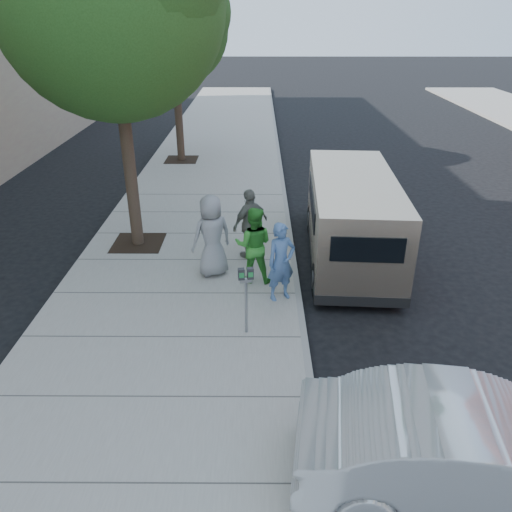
% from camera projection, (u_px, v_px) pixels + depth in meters
% --- Properties ---
extents(ground, '(120.00, 120.00, 0.00)m').
position_uv_depth(ground, '(227.00, 299.00, 10.09)').
color(ground, black).
rests_on(ground, ground).
extents(sidewalk, '(5.00, 60.00, 0.15)m').
position_uv_depth(sidewalk, '(177.00, 296.00, 10.06)').
color(sidewalk, gray).
rests_on(sidewalk, ground).
extents(curb_face, '(0.12, 60.00, 0.16)m').
position_uv_depth(curb_face, '(298.00, 296.00, 10.05)').
color(curb_face, gray).
rests_on(curb_face, ground).
extents(tree_far, '(3.92, 3.80, 6.49)m').
position_uv_depth(tree_far, '(174.00, 23.00, 16.92)').
color(tree_far, black).
rests_on(tree_far, sidewalk).
extents(parking_meter, '(0.27, 0.13, 1.26)m').
position_uv_depth(parking_meter, '(246.00, 287.00, 8.41)').
color(parking_meter, gray).
rests_on(parking_meter, sidewalk).
extents(van, '(2.08, 5.40, 1.97)m').
position_uv_depth(van, '(351.00, 216.00, 11.37)').
color(van, beige).
rests_on(van, ground).
extents(sedan, '(4.37, 2.02, 1.39)m').
position_uv_depth(sedan, '(480.00, 457.00, 5.67)').
color(sedan, silver).
rests_on(sedan, ground).
extents(person_officer, '(0.68, 0.59, 1.58)m').
position_uv_depth(person_officer, '(281.00, 262.00, 9.52)').
color(person_officer, '#4B6DA0').
rests_on(person_officer, sidewalk).
extents(person_green_shirt, '(0.84, 0.69, 1.61)m').
position_uv_depth(person_green_shirt, '(254.00, 245.00, 10.17)').
color(person_green_shirt, green).
rests_on(person_green_shirt, sidewalk).
extents(person_gray_shirt, '(1.02, 0.90, 1.76)m').
position_uv_depth(person_gray_shirt, '(212.00, 236.00, 10.39)').
color(person_gray_shirt, gray).
rests_on(person_gray_shirt, sidewalk).
extents(person_striped_polo, '(0.98, 0.91, 1.62)m').
position_uv_depth(person_striped_polo, '(250.00, 224.00, 11.18)').
color(person_striped_polo, slate).
rests_on(person_striped_polo, sidewalk).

